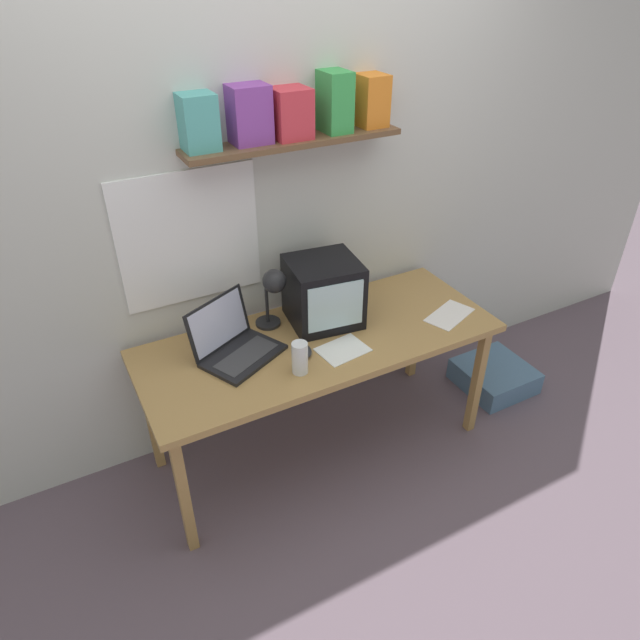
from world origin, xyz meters
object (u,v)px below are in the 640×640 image
object	(u,v)px
floor_cushion	(494,376)
computer_mouse	(305,351)
loose_paper_near_laptop	(449,315)
open_notebook	(343,350)
desk_lamp	(273,288)
crt_monitor	(323,292)
laptop	(233,342)
corner_desk	(320,348)
juice_glass	(300,359)

from	to	relation	value
floor_cushion	computer_mouse	bearing A→B (deg)	-178.97
loose_paper_near_laptop	open_notebook	bearing A→B (deg)	-179.82
desk_lamp	computer_mouse	size ratio (longest dim) A/B	2.79
crt_monitor	laptop	size ratio (longest dim) A/B	0.84
crt_monitor	computer_mouse	world-z (taller)	crt_monitor
corner_desk	laptop	distance (m)	0.43
crt_monitor	floor_cushion	world-z (taller)	crt_monitor
crt_monitor	computer_mouse	xyz separation A→B (m)	(-0.21, -0.21, -0.14)
desk_lamp	loose_paper_near_laptop	size ratio (longest dim) A/B	1.08
corner_desk	desk_lamp	xyz separation A→B (m)	(-0.16, 0.17, 0.29)
loose_paper_near_laptop	floor_cushion	distance (m)	0.83
crt_monitor	juice_glass	distance (m)	0.44
crt_monitor	desk_lamp	distance (m)	0.26
crt_monitor	laptop	bearing A→B (deg)	-166.86
laptop	juice_glass	distance (m)	0.34
computer_mouse	juice_glass	bearing A→B (deg)	-125.94
computer_mouse	crt_monitor	bearing A→B (deg)	44.89
corner_desk	loose_paper_near_laptop	xyz separation A→B (m)	(0.67, -0.14, 0.06)
laptop	open_notebook	size ratio (longest dim) A/B	1.82
desk_lamp	laptop	bearing A→B (deg)	-174.31
laptop	desk_lamp	xyz separation A→B (m)	(0.25, 0.09, 0.17)
desk_lamp	juice_glass	distance (m)	0.39
juice_glass	loose_paper_near_laptop	xyz separation A→B (m)	(0.87, 0.05, -0.07)
juice_glass	computer_mouse	distance (m)	0.14
juice_glass	computer_mouse	xyz separation A→B (m)	(0.08, 0.11, -0.05)
open_notebook	floor_cushion	size ratio (longest dim) A/B	0.60
desk_lamp	floor_cushion	bearing A→B (deg)	-23.98
desk_lamp	floor_cushion	size ratio (longest dim) A/B	0.81
juice_glass	open_notebook	size ratio (longest dim) A/B	0.62
corner_desk	crt_monitor	distance (m)	0.27
crt_monitor	floor_cushion	size ratio (longest dim) A/B	0.91
juice_glass	open_notebook	xyz separation A→B (m)	(0.24, 0.05, -0.07)
corner_desk	loose_paper_near_laptop	bearing A→B (deg)	-11.52
laptop	corner_desk	bearing A→B (deg)	-37.01
corner_desk	crt_monitor	world-z (taller)	crt_monitor
loose_paper_near_laptop	floor_cushion	bearing A→B (deg)	8.89
loose_paper_near_laptop	floor_cushion	size ratio (longest dim) A/B	0.75
laptop	open_notebook	distance (m)	0.50
open_notebook	floor_cushion	distance (m)	1.31
open_notebook	desk_lamp	bearing A→B (deg)	123.11
corner_desk	desk_lamp	distance (m)	0.37
corner_desk	crt_monitor	size ratio (longest dim) A/B	4.68
juice_glass	loose_paper_near_laptop	world-z (taller)	juice_glass
crt_monitor	open_notebook	bearing A→B (deg)	-91.59
floor_cushion	corner_desk	bearing A→B (deg)	177.28
crt_monitor	desk_lamp	xyz separation A→B (m)	(-0.24, 0.04, 0.07)
crt_monitor	laptop	xyz separation A→B (m)	(-0.49, -0.05, -0.10)
crt_monitor	corner_desk	bearing A→B (deg)	-116.87
loose_paper_near_laptop	laptop	bearing A→B (deg)	168.65
corner_desk	open_notebook	xyz separation A→B (m)	(0.05, -0.14, 0.06)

